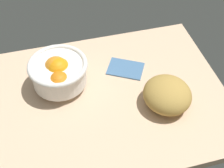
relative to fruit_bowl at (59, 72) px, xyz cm
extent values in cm
cube|color=#D7B18F|center=(-15.03, 8.40, -8.22)|extent=(75.23, 59.60, 3.00)
cylinder|color=white|center=(-0.08, -0.27, -5.64)|extent=(9.20, 9.20, 2.17)
cylinder|color=white|center=(-0.08, -0.27, -0.84)|extent=(17.44, 17.44, 7.43)
torus|color=white|center=(-0.08, -0.27, 2.87)|extent=(19.04, 19.04, 1.60)
sphere|color=orange|center=(0.46, -1.03, 0.88)|extent=(7.72, 7.72, 7.72)
sphere|color=orange|center=(0.29, 5.01, 0.70)|extent=(6.69, 6.69, 6.69)
sphere|color=orange|center=(-0.08, -0.27, 0.90)|extent=(7.82, 7.82, 7.82)
sphere|color=orange|center=(-0.08, -0.27, 0.71)|extent=(6.72, 6.72, 6.72)
ellipsoid|color=#B08940|center=(-31.15, 15.82, -2.33)|extent=(17.72, 18.24, 8.78)
cube|color=#456D97|center=(-23.15, -2.22, -6.25)|extent=(14.73, 13.34, 0.94)
camera|label=1|loc=(1.20, 72.00, 71.96)|focal=50.50mm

